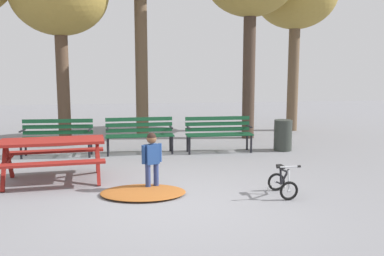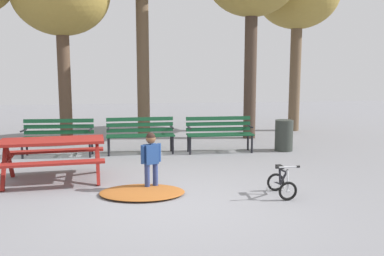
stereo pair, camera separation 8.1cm
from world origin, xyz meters
The scene contains 9 objects.
ground centered at (0.00, 0.00, 0.00)m, with size 36.00×36.00×0.00m, color gray.
picnic_table centered at (-1.97, 1.55, 0.59)m, with size 1.92×1.50×0.79m.
park_bench_far_left centered at (-2.26, 3.81, 0.51)m, with size 1.62×0.53×0.85m.
park_bench_left centered at (-0.36, 3.88, 0.51)m, with size 1.61×0.50×0.85m.
park_bench_right centered at (1.54, 3.76, 0.51)m, with size 1.60×0.46×0.85m.
child_standing centered at (-0.25, 0.76, 0.57)m, with size 0.34×0.25×0.97m.
kids_bicycle centered at (1.81, 0.15, 0.20)m, with size 0.39×0.57×0.54m.
leaf_pile centered at (-0.41, 0.51, 0.04)m, with size 1.38×0.97×0.07m, color #9E5623.
trash_bin centered at (3.15, 3.68, 0.38)m, with size 0.44×0.44×0.76m, color #2D332D.
Camera 1 is at (-0.61, -6.11, 2.04)m, focal length 39.30 mm.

